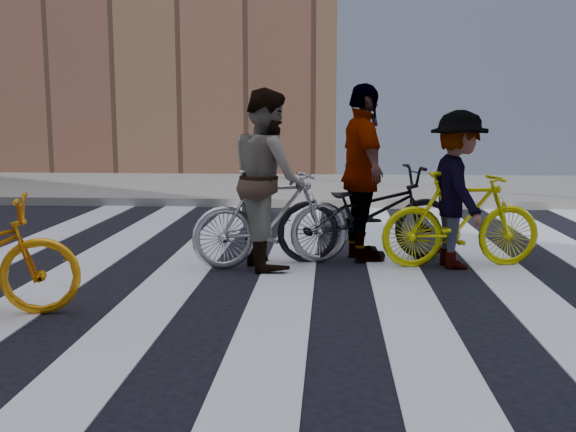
# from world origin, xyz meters

# --- Properties ---
(ground) EXTENTS (100.00, 100.00, 0.00)m
(ground) POSITION_xyz_m (0.00, 0.00, 0.00)
(ground) COLOR black
(ground) RESTS_ON ground
(sidewalk_far) EXTENTS (100.00, 5.00, 0.15)m
(sidewalk_far) POSITION_xyz_m (0.00, 7.50, 0.07)
(sidewalk_far) COLOR gray
(sidewalk_far) RESTS_ON ground
(zebra_crosswalk) EXTENTS (8.25, 10.00, 0.01)m
(zebra_crosswalk) POSITION_xyz_m (0.00, 0.00, 0.01)
(zebra_crosswalk) COLOR white
(zebra_crosswalk) RESTS_ON ground
(bike_silver_mid) EXTENTS (1.80, 1.10, 1.05)m
(bike_silver_mid) POSITION_xyz_m (-0.73, 0.45, 0.52)
(bike_silver_mid) COLOR #B6B9C1
(bike_silver_mid) RESTS_ON ground
(bike_yellow_right) EXTENTS (1.76, 0.73, 1.03)m
(bike_yellow_right) POSITION_xyz_m (1.26, 0.54, 0.51)
(bike_yellow_right) COLOR yellow
(bike_yellow_right) RESTS_ON ground
(bike_dark_rear) EXTENTS (2.12, 1.15, 1.06)m
(bike_dark_rear) POSITION_xyz_m (0.28, 0.81, 0.53)
(bike_dark_rear) COLOR black
(bike_dark_rear) RESTS_ON ground
(rider_mid) EXTENTS (1.00, 1.12, 1.89)m
(rider_mid) POSITION_xyz_m (-0.78, 0.45, 0.94)
(rider_mid) COLOR slate
(rider_mid) RESTS_ON ground
(rider_right) EXTENTS (0.77, 1.15, 1.66)m
(rider_right) POSITION_xyz_m (1.21, 0.54, 0.83)
(rider_right) COLOR slate
(rider_right) RESTS_ON ground
(rider_rear) EXTENTS (0.73, 1.22, 1.95)m
(rider_rear) POSITION_xyz_m (0.23, 0.81, 0.98)
(rider_rear) COLOR slate
(rider_rear) RESTS_ON ground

